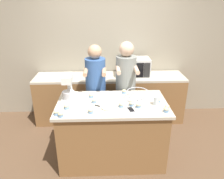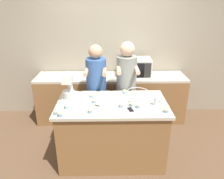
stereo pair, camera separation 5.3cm
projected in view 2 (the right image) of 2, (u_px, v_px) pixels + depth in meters
ground_plane at (112, 156)px, 3.35m from camera, size 16.00×16.00×0.00m
back_wall at (111, 48)px, 4.24m from camera, size 10.00×0.06×2.70m
island_counter at (112, 131)px, 3.17m from camera, size 1.52×0.85×0.91m
back_counter at (111, 98)px, 4.27m from camera, size 2.80×0.60×0.89m
person_left at (97, 90)px, 3.59m from camera, size 0.34×0.50×1.59m
person_right at (126, 89)px, 3.59m from camera, size 0.34×0.50×1.64m
stand_mixer at (69, 89)px, 3.04m from camera, size 0.20×0.30×0.37m
mixing_bowl at (138, 95)px, 3.06m from camera, size 0.30×0.30×0.13m
baking_tray at (111, 96)px, 3.17m from camera, size 0.33×0.25×0.04m
microwave_oven at (135, 67)px, 4.04m from camera, size 0.56×0.39×0.33m
cell_phone at (131, 110)px, 2.79m from camera, size 0.10×0.16×0.01m
drinking_glass at (156, 101)px, 2.91m from camera, size 0.07×0.07×0.12m
small_plate at (107, 108)px, 2.85m from camera, size 0.16×0.16×0.02m
knife at (101, 107)px, 2.89m from camera, size 0.20×0.13×0.01m
cupcake_0 at (121, 105)px, 2.87m from camera, size 0.06×0.06×0.06m
cupcake_1 at (66, 106)px, 2.83m from camera, size 0.06×0.06×0.06m
cupcake_2 at (91, 95)px, 3.15m from camera, size 0.06×0.06×0.06m
cupcake_3 at (138, 106)px, 2.85m from camera, size 0.06×0.06×0.06m
cupcake_4 at (94, 100)px, 2.99m from camera, size 0.06×0.06×0.06m
cupcake_5 at (90, 111)px, 2.72m from camera, size 0.06×0.06×0.06m
cupcake_6 at (166, 110)px, 2.73m from camera, size 0.06×0.06×0.06m
cupcake_7 at (158, 100)px, 3.00m from camera, size 0.06×0.06×0.06m
cupcake_8 at (124, 92)px, 3.28m from camera, size 0.06×0.06×0.06m
cupcake_9 at (131, 104)px, 2.89m from camera, size 0.06×0.06×0.06m
cupcake_10 at (60, 114)px, 2.64m from camera, size 0.06×0.06×0.06m
cupcake_11 at (56, 112)px, 2.69m from camera, size 0.06×0.06×0.06m
cupcake_12 at (167, 108)px, 2.80m from camera, size 0.06×0.06×0.06m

